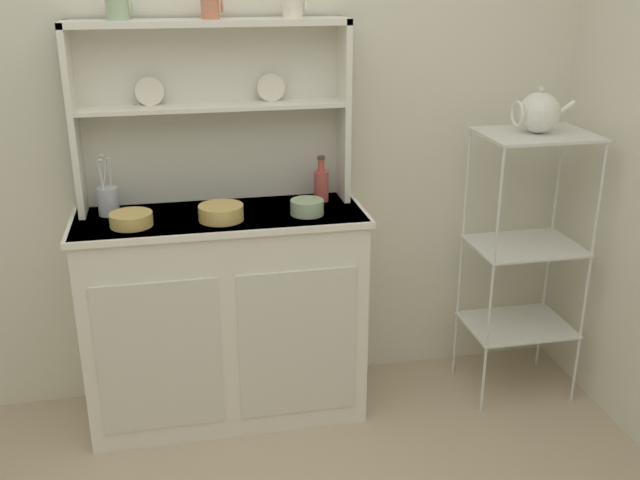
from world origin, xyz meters
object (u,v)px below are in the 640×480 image
(hutch_cabinet, at_px, (225,314))
(porcelain_teapot, at_px, (539,113))
(bakers_rack, at_px, (526,236))
(utensil_jar, at_px, (108,200))
(cup_sage_0, at_px, (118,8))
(hutch_shelf_unit, at_px, (212,99))
(jam_bottle, at_px, (321,184))
(bowl_mixing_large, at_px, (131,219))

(hutch_cabinet, bearing_deg, porcelain_teapot, -3.25)
(hutch_cabinet, bearing_deg, bakers_rack, -3.25)
(utensil_jar, relative_size, porcelain_teapot, 0.93)
(hutch_cabinet, height_order, cup_sage_0, cup_sage_0)
(utensil_jar, distance_m, porcelain_teapot, 1.73)
(hutch_cabinet, xyz_separation_m, hutch_shelf_unit, (0.00, 0.17, 0.86))
(jam_bottle, bearing_deg, porcelain_teapot, -10.54)
(hutch_shelf_unit, height_order, jam_bottle, hutch_shelf_unit)
(porcelain_teapot, bearing_deg, utensil_jar, 174.93)
(bakers_rack, xyz_separation_m, jam_bottle, (-0.86, 0.16, 0.24))
(utensil_jar, bearing_deg, jam_bottle, 0.55)
(hutch_shelf_unit, height_order, porcelain_teapot, hutch_shelf_unit)
(utensil_jar, bearing_deg, bakers_rack, -5.06)
(bowl_mixing_large, bearing_deg, utensil_jar, 120.50)
(porcelain_teapot, bearing_deg, bakers_rack, 0.00)
(jam_bottle, relative_size, utensil_jar, 0.80)
(hutch_cabinet, xyz_separation_m, cup_sage_0, (-0.32, 0.12, 1.20))
(jam_bottle, xyz_separation_m, utensil_jar, (-0.85, -0.01, -0.01))
(bakers_rack, xyz_separation_m, cup_sage_0, (-1.60, 0.19, 0.93))
(cup_sage_0, relative_size, bowl_mixing_large, 0.61)
(hutch_cabinet, bearing_deg, hutch_shelf_unit, 90.00)
(bowl_mixing_large, relative_size, porcelain_teapot, 0.63)
(hutch_shelf_unit, bearing_deg, bakers_rack, -10.53)
(bakers_rack, bearing_deg, utensil_jar, 174.94)
(cup_sage_0, xyz_separation_m, porcelain_teapot, (1.60, -0.19, -0.40))
(bowl_mixing_large, bearing_deg, hutch_cabinet, 12.37)
(bowl_mixing_large, height_order, jam_bottle, jam_bottle)
(bakers_rack, height_order, porcelain_teapot, porcelain_teapot)
(bowl_mixing_large, height_order, utensil_jar, utensil_jar)
(cup_sage_0, distance_m, bowl_mixing_large, 0.77)
(utensil_jar, bearing_deg, cup_sage_0, 23.60)
(hutch_shelf_unit, height_order, cup_sage_0, cup_sage_0)
(cup_sage_0, bearing_deg, hutch_shelf_unit, 7.54)
(hutch_shelf_unit, xyz_separation_m, utensil_jar, (-0.42, -0.09, -0.36))
(cup_sage_0, height_order, jam_bottle, cup_sage_0)
(hutch_cabinet, relative_size, jam_bottle, 6.04)
(hutch_shelf_unit, distance_m, jam_bottle, 0.55)
(porcelain_teapot, bearing_deg, hutch_shelf_unit, 169.46)
(hutch_shelf_unit, distance_m, utensil_jar, 0.56)
(hutch_cabinet, relative_size, bakers_rack, 0.97)
(bowl_mixing_large, bearing_deg, jam_bottle, 11.89)
(cup_sage_0, distance_m, jam_bottle, 1.02)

